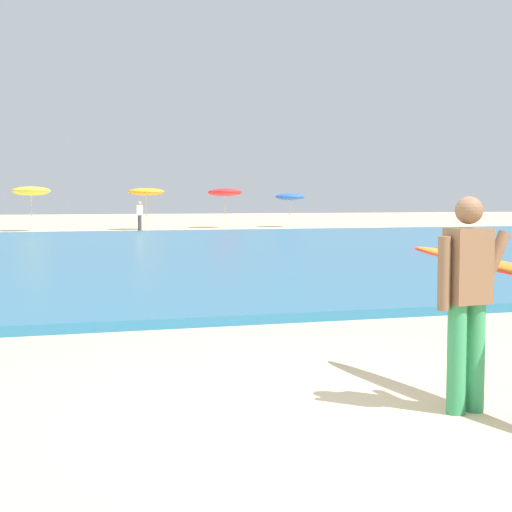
% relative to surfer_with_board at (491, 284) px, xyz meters
% --- Properties ---
extents(ground_plane, '(160.00, 160.00, 0.00)m').
position_rel_surfer_with_board_xyz_m(ground_plane, '(-1.24, 0.29, -1.03)').
color(ground_plane, beige).
extents(sea, '(120.00, 28.00, 0.14)m').
position_rel_surfer_with_board_xyz_m(sea, '(-1.24, 18.50, -0.96)').
color(sea, teal).
rests_on(sea, ground).
extents(surfer_with_board, '(1.07, 2.87, 1.73)m').
position_rel_surfer_with_board_xyz_m(surfer_with_board, '(0.00, 0.00, 0.00)').
color(surfer_with_board, '#338E56').
rests_on(surfer_with_board, ground).
extents(beach_umbrella_2, '(2.00, 2.01, 2.39)m').
position_rel_surfer_with_board_xyz_m(beach_umbrella_2, '(-3.37, 36.47, 1.08)').
color(beach_umbrella_2, beige).
rests_on(beach_umbrella_2, ground).
extents(beach_umbrella_3, '(2.00, 2.00, 2.30)m').
position_rel_surfer_with_board_xyz_m(beach_umbrella_3, '(2.71, 36.66, 1.06)').
color(beach_umbrella_3, beige).
rests_on(beach_umbrella_3, ground).
extents(beach_umbrella_4, '(2.04, 2.06, 2.37)m').
position_rel_surfer_with_board_xyz_m(beach_umbrella_4, '(7.61, 38.30, 1.05)').
color(beach_umbrella_4, beige).
rests_on(beach_umbrella_4, ground).
extents(beach_umbrella_5, '(1.79, 1.79, 2.04)m').
position_rel_surfer_with_board_xyz_m(beach_umbrella_5, '(11.68, 38.34, 0.80)').
color(beach_umbrella_5, beige).
rests_on(beach_umbrella_5, ground).
extents(beachgoer_near_row_left, '(0.32, 0.20, 1.58)m').
position_rel_surfer_with_board_xyz_m(beachgoer_near_row_left, '(2.12, 35.14, -0.19)').
color(beachgoer_near_row_left, '#383842').
rests_on(beachgoer_near_row_left, ground).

